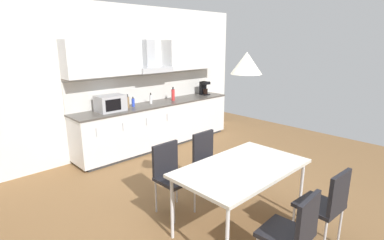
# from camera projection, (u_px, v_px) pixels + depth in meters

# --- Properties ---
(ground_plane) EXTENTS (8.54, 8.19, 0.02)m
(ground_plane) POSITION_uv_depth(u_px,v_px,m) (213.00, 210.00, 3.83)
(ground_plane) COLOR brown
(wall_back) EXTENTS (6.84, 0.10, 2.74)m
(wall_back) POSITION_uv_depth(u_px,v_px,m) (101.00, 82.00, 5.41)
(wall_back) COLOR silver
(wall_back) RESTS_ON ground_plane
(kitchen_counter) EXTENTS (3.45, 0.63, 0.89)m
(kitchen_counter) POSITION_uv_depth(u_px,v_px,m) (158.00, 124.00, 6.07)
(kitchen_counter) COLOR #333333
(kitchen_counter) RESTS_ON ground_plane
(backsplash_tile) EXTENTS (3.43, 0.02, 0.53)m
(backsplash_tile) POSITION_uv_depth(u_px,v_px,m) (148.00, 88.00, 6.09)
(backsplash_tile) COLOR silver
(backsplash_tile) RESTS_ON kitchen_counter
(upper_wall_cabinets) EXTENTS (3.43, 0.40, 0.63)m
(upper_wall_cabinets) POSITION_uv_depth(u_px,v_px,m) (152.00, 57.00, 5.82)
(upper_wall_cabinets) COLOR silver
(microwave) EXTENTS (0.48, 0.35, 0.28)m
(microwave) POSITION_uv_depth(u_px,v_px,m) (110.00, 103.00, 5.24)
(microwave) COLOR #ADADB2
(microwave) RESTS_ON kitchen_counter
(coffee_maker) EXTENTS (0.18, 0.19, 0.30)m
(coffee_maker) POSITION_uv_depth(u_px,v_px,m) (204.00, 88.00, 6.85)
(coffee_maker) COLOR black
(coffee_maker) RESTS_ON kitchen_counter
(bottle_brown) EXTENTS (0.06, 0.06, 0.25)m
(bottle_brown) POSITION_uv_depth(u_px,v_px,m) (128.00, 102.00, 5.49)
(bottle_brown) COLOR brown
(bottle_brown) RESTS_ON kitchen_counter
(bottle_red) EXTENTS (0.07, 0.07, 0.28)m
(bottle_red) POSITION_uv_depth(u_px,v_px,m) (173.00, 95.00, 6.20)
(bottle_red) COLOR red
(bottle_red) RESTS_ON kitchen_counter
(bottle_white) EXTENTS (0.06, 0.06, 0.21)m
(bottle_white) POSITION_uv_depth(u_px,v_px,m) (151.00, 99.00, 5.87)
(bottle_white) COLOR white
(bottle_white) RESTS_ON kitchen_counter
(bottle_blue) EXTENTS (0.06, 0.06, 0.18)m
(bottle_blue) POSITION_uv_depth(u_px,v_px,m) (133.00, 102.00, 5.62)
(bottle_blue) COLOR blue
(bottle_blue) RESTS_ON kitchen_counter
(dining_table) EXTENTS (1.50, 0.88, 0.75)m
(dining_table) POSITION_uv_depth(u_px,v_px,m) (242.00, 170.00, 3.29)
(dining_table) COLOR silver
(dining_table) RESTS_ON ground_plane
(chair_near_right) EXTENTS (0.42, 0.42, 0.87)m
(chair_near_right) POSITION_uv_depth(u_px,v_px,m) (327.00, 201.00, 2.99)
(chair_near_right) COLOR black
(chair_near_right) RESTS_ON ground_plane
(chair_near_left) EXTENTS (0.42, 0.42, 0.87)m
(chair_near_left) POSITION_uv_depth(u_px,v_px,m) (295.00, 229.00, 2.54)
(chair_near_left) COLOR black
(chair_near_left) RESTS_ON ground_plane
(chair_far_left) EXTENTS (0.40, 0.40, 0.87)m
(chair_far_left) POSITION_uv_depth(u_px,v_px,m) (171.00, 171.00, 3.68)
(chair_far_left) COLOR black
(chair_far_left) RESTS_ON ground_plane
(chair_far_right) EXTENTS (0.40, 0.40, 0.87)m
(chair_far_right) POSITION_uv_depth(u_px,v_px,m) (208.00, 157.00, 4.14)
(chair_far_right) COLOR black
(chair_far_right) RESTS_ON ground_plane
(pendant_lamp) EXTENTS (0.32, 0.32, 0.22)m
(pendant_lamp) POSITION_uv_depth(u_px,v_px,m) (247.00, 63.00, 3.00)
(pendant_lamp) COLOR silver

